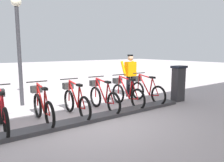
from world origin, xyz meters
name	(u,v)px	position (x,y,z in m)	size (l,w,h in m)	color
ground_plane	(93,120)	(0.00, 0.00, 0.00)	(60.00, 60.00, 0.00)	#BFB3B6
dock_rail_base	(93,118)	(0.00, 0.00, 0.05)	(0.44, 6.33, 0.10)	#47474C
payment_kiosk	(178,83)	(0.05, -3.60, 0.67)	(0.36, 0.52, 1.28)	#38383D
bike_docked_0	(146,90)	(0.62, -2.57, 0.43)	(1.72, 0.54, 1.02)	black
bike_docked_1	(126,93)	(0.62, -1.65, 0.43)	(1.72, 0.54, 1.02)	black
bike_docked_2	(103,97)	(0.62, -0.72, 0.43)	(1.72, 0.54, 1.02)	black
bike_docked_3	(75,101)	(0.62, 0.20, 0.43)	(1.72, 0.54, 1.02)	black
bike_docked_4	(42,106)	(0.62, 1.12, 0.43)	(1.72, 0.54, 1.02)	black
bike_docked_5	(2,112)	(0.62, 2.04, 0.43)	(1.72, 0.54, 1.02)	black
worker_near_rack	(130,74)	(1.66, -2.71, 0.91)	(0.49, 0.64, 1.66)	white
lamp_post	(18,34)	(2.72, 1.12, 2.33)	(0.32, 0.32, 3.50)	#2D2D33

